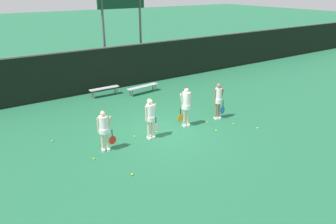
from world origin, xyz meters
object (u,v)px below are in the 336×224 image
object	(u,v)px
tennis_ball_5	(258,128)
tennis_ball_6	(132,174)
player_3	(218,98)
tennis_ball_4	(94,159)
tennis_ball_2	(156,132)
tennis_ball_9	(234,124)
player_1	(150,115)
tennis_ball_7	(114,141)
scoreboard	(121,6)
tennis_ball_0	(216,130)
bench_courtside	(143,87)
tennis_ball_1	(52,141)
tennis_ball_8	(135,136)
player_2	(186,103)
player_0	(104,128)
bench_far	(104,89)
tennis_ball_3	(207,122)

from	to	relation	value
tennis_ball_5	tennis_ball_6	size ratio (longest dim) A/B	1.01
player_3	tennis_ball_4	xyz separation A→B (m)	(-6.34, -0.41, -0.99)
tennis_ball_2	tennis_ball_9	xyz separation A→B (m)	(3.37, -1.22, -0.00)
tennis_ball_4	tennis_ball_9	distance (m)	6.49
player_1	tennis_ball_7	xyz separation A→B (m)	(-1.43, 0.49, -0.99)
scoreboard	tennis_ball_0	distance (m)	10.28
bench_courtside	tennis_ball_1	xyz separation A→B (m)	(-6.21, -3.44, -0.33)
tennis_ball_0	tennis_ball_5	bearing A→B (deg)	-26.26
tennis_ball_0	tennis_ball_6	size ratio (longest dim) A/B	1.02
tennis_ball_2	tennis_ball_1	bearing A→B (deg)	157.49
tennis_ball_1	tennis_ball_6	distance (m)	4.28
tennis_ball_1	tennis_ball_8	world-z (taller)	tennis_ball_8
player_2	tennis_ball_5	distance (m)	3.34
scoreboard	tennis_ball_0	bearing A→B (deg)	-91.82
bench_courtside	tennis_ball_6	size ratio (longest dim) A/B	29.09
player_3	scoreboard	bearing A→B (deg)	102.01
tennis_ball_5	tennis_ball_7	size ratio (longest dim) A/B	1.06
player_0	tennis_ball_1	xyz separation A→B (m)	(-1.50, 1.89, -0.92)
tennis_ball_9	player_3	bearing A→B (deg)	97.93
bench_courtside	bench_far	distance (m)	2.20
tennis_ball_2	bench_far	bearing A→B (deg)	87.94
player_2	tennis_ball_7	world-z (taller)	player_2
tennis_ball_4	player_2	bearing A→B (deg)	6.92
player_0	tennis_ball_6	world-z (taller)	player_0
bench_courtside	tennis_ball_9	size ratio (longest dim) A/B	29.49
tennis_ball_9	bench_far	bearing A→B (deg)	114.08
scoreboard	player_0	distance (m)	10.22
bench_far	player_1	world-z (taller)	player_1
bench_courtside	player_2	xyz separation A→B (m)	(-0.79, -5.19, 0.71)
tennis_ball_5	tennis_ball_8	bearing A→B (deg)	154.99
player_1	player_3	bearing A→B (deg)	-7.93
tennis_ball_6	tennis_ball_8	world-z (taller)	tennis_ball_6
bench_far	tennis_ball_5	xyz separation A→B (m)	(3.71, -7.99, -0.37)
player_2	tennis_ball_9	distance (m)	2.42
player_2	tennis_ball_8	distance (m)	2.68
tennis_ball_0	tennis_ball_1	size ratio (longest dim) A/B	1.10
bench_courtside	player_1	size ratio (longest dim) A/B	1.18
player_2	tennis_ball_6	bearing A→B (deg)	-143.70
player_1	tennis_ball_1	world-z (taller)	player_1
tennis_ball_7	player_1	bearing A→B (deg)	-18.84
scoreboard	tennis_ball_2	world-z (taller)	scoreboard
player_1	tennis_ball_9	bearing A→B (deg)	-21.91
player_0	tennis_ball_1	distance (m)	2.58
bench_far	tennis_ball_4	world-z (taller)	bench_far
player_2	tennis_ball_0	size ratio (longest dim) A/B	25.38
tennis_ball_8	player_0	bearing A→B (deg)	-164.92
player_1	tennis_ball_6	distance (m)	3.04
tennis_ball_0	tennis_ball_6	xyz separation A→B (m)	(-4.68, -1.07, -0.00)
scoreboard	tennis_ball_3	distance (m)	9.45
player_3	tennis_ball_9	world-z (taller)	player_3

